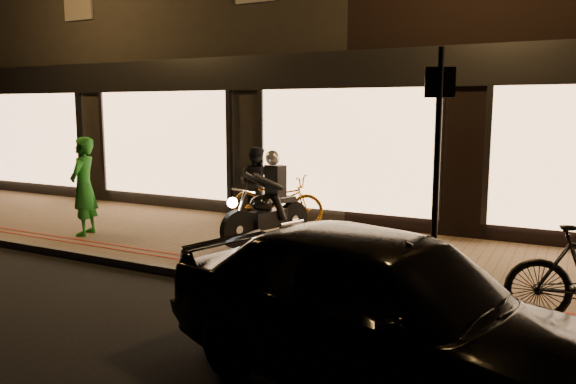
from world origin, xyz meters
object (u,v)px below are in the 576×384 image
at_px(motorcycle, 268,207).
at_px(parked_car, 385,309).
at_px(person_green, 84,186).
at_px(sign_post, 437,162).
at_px(bicycle_gold, 277,200).

distance_m(motorcycle, parked_car, 5.11).
bearing_deg(motorcycle, person_green, -143.54).
height_order(sign_post, bicycle_gold, sign_post).
xyz_separation_m(motorcycle, bicycle_gold, (-0.56, 1.36, -0.11)).
xyz_separation_m(motorcycle, sign_post, (3.24, -1.63, 1.06)).
distance_m(bicycle_gold, person_green, 3.65).
bearing_deg(sign_post, person_green, 175.13).
distance_m(bicycle_gold, parked_car, 6.52).
height_order(motorcycle, sign_post, sign_post).
height_order(sign_post, person_green, sign_post).
height_order(motorcycle, bicycle_gold, motorcycle).
bearing_deg(person_green, sign_post, 63.95).
bearing_deg(bicycle_gold, motorcycle, -166.65).
distance_m(motorcycle, person_green, 3.43).
bearing_deg(sign_post, bicycle_gold, 141.74).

